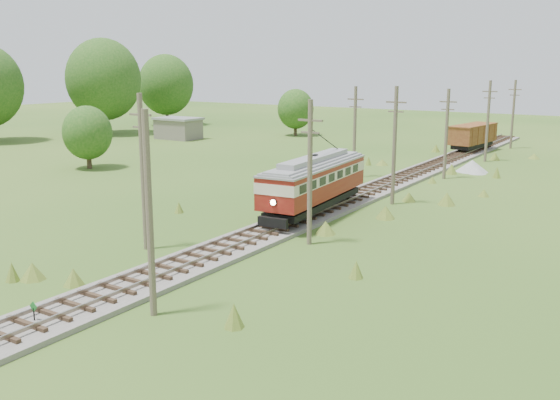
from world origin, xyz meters
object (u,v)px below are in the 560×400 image
Objects in this scene: switch_marker at (34,312)px; streetcar at (315,179)px; gondola at (473,135)px; gravel_pile at (473,167)px.

streetcar is at bearing 89.50° from switch_marker.
gondola reaches higher than gravel_pile.
switch_marker is at bearing -83.09° from gondola.
gondola reaches higher than switch_marker.
streetcar is 25.22m from gravel_pile.
switch_marker is 0.12× the size of gondola.
streetcar is 39.37m from gondola.
gondola is at bearing 85.16° from streetcar.
streetcar is (0.20, 22.93, 2.00)m from switch_marker.
switch_marker is at bearing -95.34° from streetcar.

